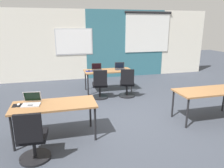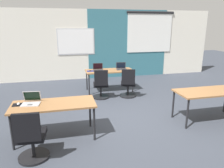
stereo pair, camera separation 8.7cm
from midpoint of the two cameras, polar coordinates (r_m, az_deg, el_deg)
name	(u,v)px [view 2 (the right image)]	position (r m, az deg, el deg)	size (l,w,h in m)	color
ground_plane	(129,116)	(5.31, 5.16, -8.70)	(24.00, 24.00, 0.00)	#383D47
back_wall_assembly	(100,44)	(8.95, -3.03, 10.68)	(10.00, 0.27, 2.80)	silver
desk_near_left	(54,106)	(4.26, -14.89, -5.87)	(1.60, 0.70, 0.72)	olive
desk_near_right	(210,93)	(5.41, 25.36, -2.27)	(1.60, 0.70, 0.72)	olive
desk_far_center	(109,72)	(7.12, -0.34, 3.30)	(1.60, 0.70, 0.72)	olive
laptop_far_left	(98,69)	(7.09, -3.45, 4.12)	(0.36, 0.32, 0.23)	#333338
mousepad_far_left	(90,71)	(6.99, -5.55, 3.50)	(0.22, 0.19, 0.00)	navy
mouse_far_left	(90,71)	(6.98, -5.55, 3.65)	(0.07, 0.11, 0.03)	black
chair_far_left	(101,87)	(6.43, -2.64, -0.68)	(0.52, 0.56, 0.92)	black
laptop_near_left_end	(31,101)	(4.34, -20.49, -4.40)	(0.37, 0.34, 0.23)	#B7B7BC
mousepad_near_left_end	(18,105)	(4.39, -23.47, -5.16)	(0.22, 0.19, 0.00)	black
mouse_near_left_end	(18,104)	(4.38, -23.49, -4.93)	(0.06, 0.10, 0.03)	silver
chair_near_left_end	(31,140)	(3.78, -20.39, -14.00)	(0.52, 0.56, 0.92)	black
laptop_far_right	(121,68)	(7.25, 2.84, 4.39)	(0.37, 0.32, 0.24)	#333338
chair_far_right	(128,85)	(6.57, 4.74, -0.37)	(0.55, 0.60, 0.92)	black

